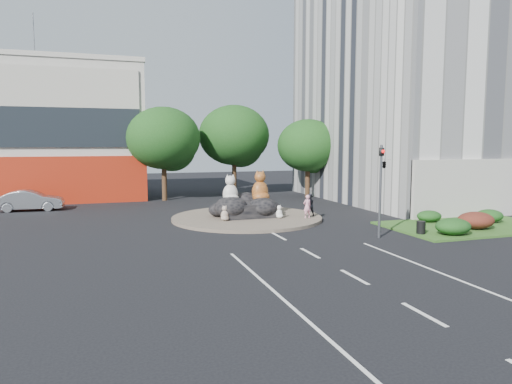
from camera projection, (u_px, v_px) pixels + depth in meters
ground at (310, 253)px, 21.14m from camera, size 120.00×120.00×0.00m
roundabout_island at (247, 218)px, 30.57m from camera, size 10.00×10.00×0.20m
rock_plinth at (247, 210)px, 30.51m from camera, size 3.20×2.60×0.90m
office_tower at (441, 3)px, 40.58m from camera, size 20.00×20.00×35.00m
grass_verge at (469, 226)px, 27.68m from camera, size 10.00×6.00×0.12m
tree_left at (164, 141)px, 40.20m from camera, size 6.46×6.46×8.27m
tree_mid at (235, 138)px, 44.23m from camera, size 6.84×6.84×8.76m
tree_right at (308, 148)px, 42.41m from camera, size 5.70×5.70×7.30m
hedge_near_green at (453, 226)px, 24.81m from camera, size 2.00×1.60×0.90m
hedge_red at (476, 220)px, 26.52m from camera, size 2.20×1.76×0.99m
hedge_mid_green at (489, 216)px, 28.73m from camera, size 1.80×1.44×0.81m
hedge_back_green at (429, 216)px, 28.87m from camera, size 1.60×1.28×0.72m
traffic_light at (382, 171)px, 24.22m from camera, size 0.44×1.24×5.00m
street_lamp at (428, 151)px, 32.18m from camera, size 2.34×0.22×8.06m
cat_white at (230, 189)px, 30.00m from camera, size 1.24×1.10×1.96m
cat_tabby at (260, 186)px, 30.68m from camera, size 1.50×1.36×2.20m
kitten_calico at (225, 213)px, 28.79m from camera, size 0.79×0.78×0.99m
kitten_white at (279, 211)px, 29.77m from camera, size 0.67×0.64×0.88m
pedestrian_pink at (307, 206)px, 29.79m from camera, size 0.60×0.43×1.53m
pedestrian_dark at (309, 205)px, 30.55m from camera, size 0.74×0.57×1.51m
parked_car at (30, 201)px, 34.38m from camera, size 4.78×1.88×1.55m
litter_bin at (421, 227)px, 25.07m from camera, size 0.60×0.60×0.69m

